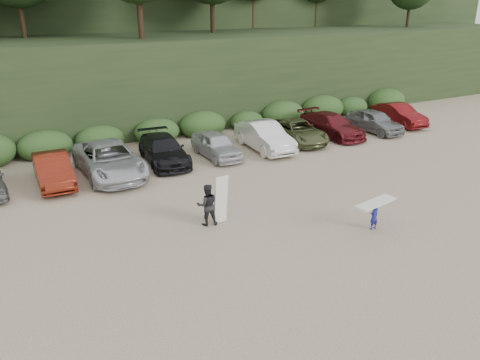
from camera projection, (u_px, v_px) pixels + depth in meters
ground at (256, 243)px, 17.27m from camera, size 120.00×120.00×0.00m
parked_cars at (135, 156)px, 24.49m from camera, size 40.01×6.20×1.65m
child_surfer at (375, 211)px, 18.05m from camera, size 2.00×0.87×1.16m
adult_surfer at (208, 204)px, 18.40m from camera, size 1.32×0.83×2.02m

